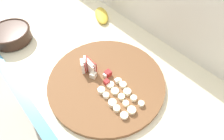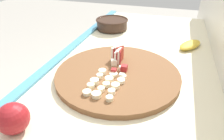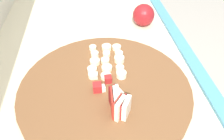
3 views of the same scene
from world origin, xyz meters
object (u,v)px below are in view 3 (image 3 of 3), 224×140
(cutting_board, at_px, (106,88))
(banana_slice_rows, at_px, (108,61))
(apple_wedge_fan, at_px, (119,103))
(whole_apple, at_px, (144,15))
(apple_dice_pile, at_px, (106,87))

(cutting_board, bearing_deg, banana_slice_rows, -10.49)
(apple_wedge_fan, bearing_deg, whole_apple, -20.89)
(cutting_board, distance_m, apple_dice_pile, 0.02)
(cutting_board, relative_size, apple_dice_pile, 4.43)
(apple_dice_pile, distance_m, banana_slice_rows, 0.11)
(apple_wedge_fan, xyz_separation_m, whole_apple, (0.40, -0.15, -0.01))
(apple_wedge_fan, xyz_separation_m, banana_slice_rows, (0.17, 0.00, -0.02))
(apple_dice_pile, xyz_separation_m, banana_slice_rows, (0.11, -0.02, -0.00))
(apple_wedge_fan, distance_m, banana_slice_rows, 0.17)
(apple_wedge_fan, height_order, banana_slice_rows, apple_wedge_fan)
(banana_slice_rows, relative_size, whole_apple, 1.94)
(cutting_board, height_order, apple_wedge_fan, apple_wedge_fan)
(cutting_board, xyz_separation_m, whole_apple, (0.32, -0.17, 0.03))
(apple_dice_pile, xyz_separation_m, whole_apple, (0.33, -0.17, 0.01))
(apple_dice_pile, height_order, banana_slice_rows, apple_dice_pile)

